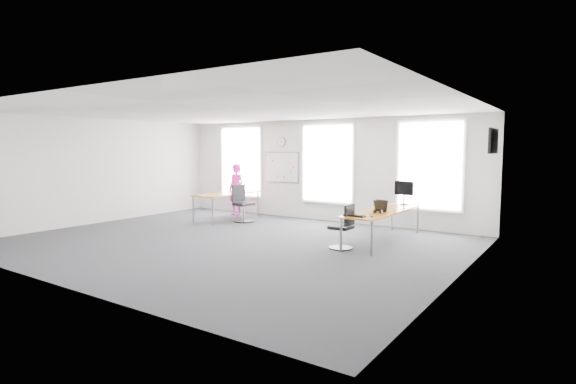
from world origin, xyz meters
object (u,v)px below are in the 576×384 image
Objects in this scene: desk_left at (227,195)px; headphones at (377,211)px; chair_left at (242,205)px; keyboard at (354,216)px; person at (236,190)px; desk_right at (383,212)px; monitor at (404,190)px; chair_right at (343,229)px.

desk_left is 11.31× the size of headphones.
chair_left is 2.34× the size of keyboard.
chair_left is 1.29m from person.
chair_left is 4.74m from headphones.
desk_left is 1.32× the size of person.
headphones is at bearing -11.48° from desk_left.
monitor is (0.02, 1.28, 0.40)m from desk_right.
keyboard is at bearing -80.65° from monitor.
desk_right is 1.81× the size of person.
desk_left is 5.39m from headphones.
headphones is (5.29, -1.07, 0.05)m from desk_left.
person is at bearing 58.35° from chair_left.
keyboard reaches higher than desk_right.
person is 8.55× the size of headphones.
headphones reaches higher than desk_left.
chair_left is (-4.54, 0.42, -0.21)m from desk_right.
person is at bearing -166.70° from monitor.
desk_left is (-5.20, 0.50, 0.05)m from desk_right.
desk_left is 2.02× the size of chair_left.
chair_right is 5.63m from person.
chair_left is 1.83× the size of monitor.
keyboard is at bearing -101.05° from chair_left.
desk_right is 5.61m from person.
headphones is (5.56, -1.82, -0.05)m from person.
chair_right is 2.06× the size of keyboard.
chair_left is at bearing 174.68° from desk_right.
monitor reaches higher than chair_left.
headphones is (0.50, 0.62, 0.36)m from chair_right.
chair_left reaches higher than headphones.
chair_left is at bearing -111.81° from chair_right.
monitor reaches higher than desk_left.
chair_right is 4.94× the size of headphones.
person reaches higher than chair_right.
keyboard is at bearing 79.12° from chair_right.
chair_right is 4.43m from chair_left.
desk_left is 4.73× the size of keyboard.
chair_left is at bearing 162.56° from keyboard.
chair_right is at bearing -116.86° from headphones.
chair_left is at bearing -34.41° from person.
person is 2.79× the size of monitor.
headphones is (0.09, -0.57, 0.10)m from desk_right.
desk_right is at bearing -85.60° from chair_left.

